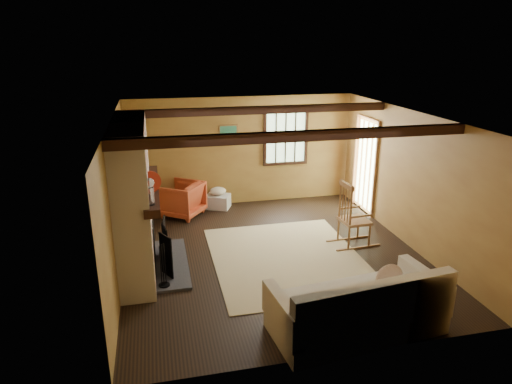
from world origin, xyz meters
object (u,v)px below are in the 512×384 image
object	(u,v)px
sofa	(359,310)
laundry_basket	(218,201)
fireplace	(136,205)
armchair	(182,199)
rocking_chair	(352,219)

from	to	relation	value
sofa	laundry_basket	distance (m)	5.00
fireplace	armchair	bearing A→B (deg)	69.65
sofa	laundry_basket	size ratio (longest dim) A/B	4.59
sofa	armchair	distance (m)	4.98
laundry_basket	sofa	bearing A→B (deg)	-77.36
fireplace	laundry_basket	world-z (taller)	fireplace
sofa	laundry_basket	xyz separation A→B (m)	(-1.09, 4.88, -0.17)
laundry_basket	armchair	xyz separation A→B (m)	(-0.81, -0.28, 0.21)
fireplace	sofa	distance (m)	3.70
laundry_basket	armchair	distance (m)	0.88
rocking_chair	armchair	size ratio (longest dim) A/B	1.49
rocking_chair	sofa	size ratio (longest dim) A/B	0.52
sofa	armchair	world-z (taller)	sofa
laundry_basket	armchair	size ratio (longest dim) A/B	0.62
rocking_chair	laundry_basket	distance (m)	3.21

